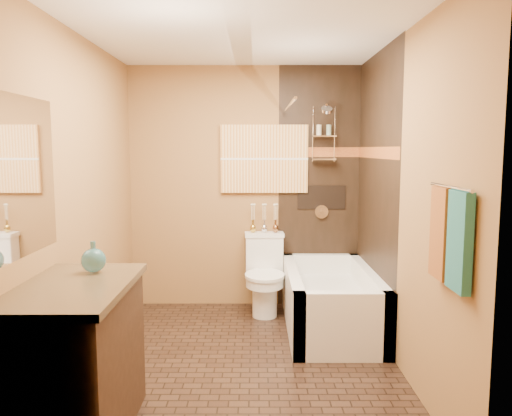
{
  "coord_description": "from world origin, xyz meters",
  "views": [
    {
      "loc": [
        0.11,
        -3.7,
        1.65
      ],
      "look_at": [
        0.11,
        0.4,
        1.17
      ],
      "focal_mm": 35.0,
      "sensor_mm": 36.0,
      "label": 1
    }
  ],
  "objects_px": {
    "sunset_painting": "(264,159)",
    "vanity": "(73,362)",
    "bathtub": "(330,305)",
    "toilet": "(264,274)"
  },
  "relations": [
    {
      "from": "sunset_painting",
      "to": "vanity",
      "type": "distance_m",
      "value": 2.93
    },
    {
      "from": "sunset_painting",
      "to": "toilet",
      "type": "distance_m",
      "value": 1.18
    },
    {
      "from": "bathtub",
      "to": "toilet",
      "type": "xyz_separation_m",
      "value": [
        -0.6,
        0.46,
        0.18
      ]
    },
    {
      "from": "toilet",
      "to": "sunset_painting",
      "type": "bearing_deg",
      "value": 87.24
    },
    {
      "from": "sunset_painting",
      "to": "bathtub",
      "type": "relative_size",
      "value": 0.6
    },
    {
      "from": "bathtub",
      "to": "vanity",
      "type": "bearing_deg",
      "value": -134.58
    },
    {
      "from": "sunset_painting",
      "to": "vanity",
      "type": "xyz_separation_m",
      "value": [
        -1.12,
        -2.48,
        -1.1
      ]
    },
    {
      "from": "sunset_painting",
      "to": "vanity",
      "type": "bearing_deg",
      "value": -114.43
    },
    {
      "from": "bathtub",
      "to": "vanity",
      "type": "xyz_separation_m",
      "value": [
        -1.72,
        -1.75,
        0.23
      ]
    },
    {
      "from": "toilet",
      "to": "vanity",
      "type": "relative_size",
      "value": 0.77
    }
  ]
}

